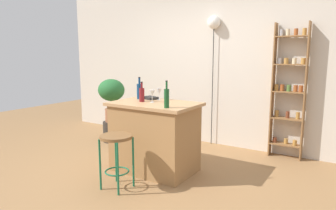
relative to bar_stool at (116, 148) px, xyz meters
The scene contains 14 objects.
ground 0.63m from the bar_stool, 82.17° to the left, with size 12.00×12.00×0.00m, color olive.
back_wall 2.52m from the bar_stool, 88.68° to the left, with size 6.40×0.10×2.80m, color beige.
kitchen_counter 0.70m from the bar_stool, 85.54° to the left, with size 1.13×0.74×0.93m.
bar_stool is the anchor object (origin of this frame).
spice_shelf 2.67m from the bar_stool, 57.02° to the left, with size 0.47×0.16×2.01m.
plant_stool 2.02m from the bar_stool, 134.11° to the left, with size 0.34×0.34×0.36m, color #2D2823.
potted_plant 2.03m from the bar_stool, 134.11° to the left, with size 0.49×0.44×0.76m.
bottle_vinegar 1.06m from the bar_stool, 110.06° to the left, with size 0.08×0.08×0.31m.
bottle_spirits_clear 0.82m from the bar_stool, 48.17° to the left, with size 0.06×0.06×0.32m.
bottle_soda_blue 0.87m from the bar_stool, 101.30° to the left, with size 0.07×0.07×0.27m.
wine_glass_left 0.90m from the bar_stool, 88.78° to the left, with size 0.07×0.07×0.16m.
wine_glass_center 1.08m from the bar_stool, 91.61° to the left, with size 0.07×0.07×0.16m.
cookbook 1.05m from the bar_stool, 101.11° to the left, with size 0.21×0.15×0.04m, color black.
pendant_globe_light 2.73m from the bar_stool, 85.28° to the left, with size 0.22×0.22×2.18m.
Camera 1 is at (2.24, -2.91, 1.54)m, focal length 32.38 mm.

